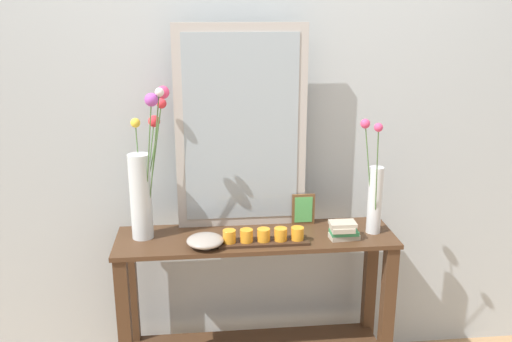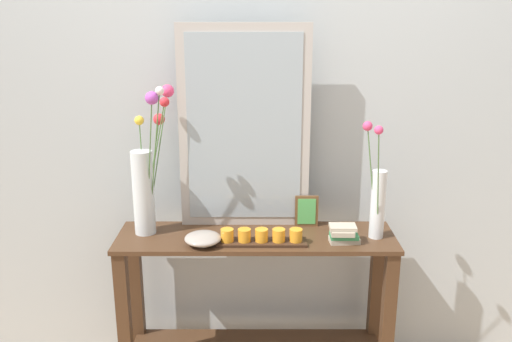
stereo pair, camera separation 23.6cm
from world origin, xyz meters
name	(u,v)px [view 1 (the left image)]	position (x,y,z in m)	size (l,w,h in m)	color
wall_back	(250,98)	(0.00, 0.29, 1.35)	(6.40, 0.08, 2.70)	#B2BCC1
console_table	(256,298)	(0.00, 0.00, 0.46)	(1.24, 0.34, 0.77)	#472D1C
mirror_leaning	(241,129)	(-0.05, 0.14, 1.23)	(0.59, 0.03, 0.92)	#B7B2AD
tall_vase_left	(143,181)	(-0.49, 0.04, 1.03)	(0.19, 0.25, 0.67)	silver
vase_right	(374,194)	(0.53, -0.02, 0.96)	(0.12, 0.16, 0.53)	silver
candle_tray	(264,237)	(0.02, -0.09, 0.80)	(0.39, 0.09, 0.07)	#382316
picture_frame_small	(303,209)	(0.23, 0.11, 0.85)	(0.11, 0.01, 0.15)	brown
decorative_bowl	(205,241)	(-0.23, -0.10, 0.80)	(0.16, 0.16, 0.05)	#9E9389
book_stack	(343,231)	(0.38, -0.08, 0.81)	(0.13, 0.09, 0.08)	#B2A893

